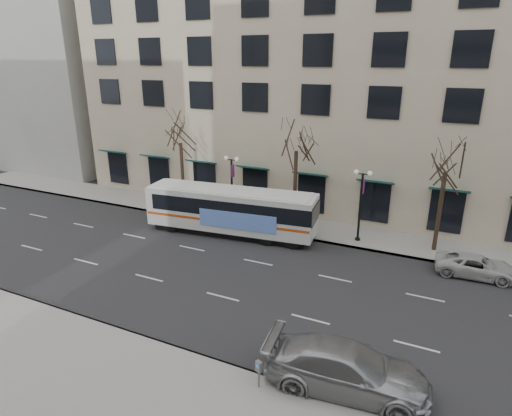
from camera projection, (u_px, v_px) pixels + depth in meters
The scene contains 13 objects.
ground at pixel (242, 278), 25.23m from camera, with size 160.00×160.00×0.00m, color black.
sidewalk_far at pixel (360, 237), 30.89m from camera, with size 80.00×4.00×0.15m, color gray.
building_hotel at pixel (323, 61), 40.00m from camera, with size 40.00×20.00×24.00m, color #BBA68F.
building_far_upblock at pixel (47, 44), 53.77m from camera, with size 28.00×20.00×28.00m, color #999993.
tree_far_left at pixel (180, 131), 34.54m from camera, with size 3.60×3.60×8.34m.
tree_far_mid at pixel (297, 138), 30.46m from camera, with size 3.60×3.60×8.55m.
tree_far_right at pixel (448, 158), 26.61m from camera, with size 3.60×3.60×8.06m.
lamp_post_left at pixel (232, 185), 33.26m from camera, with size 1.22×0.45×5.21m.
lamp_post_right at pixel (361, 202), 29.25m from camera, with size 1.22×0.45×5.21m.
city_bus at pixel (232, 210), 31.08m from camera, with size 12.72×4.07×3.39m.
silver_car at pixel (347, 369), 16.53m from camera, with size 2.60×6.38×1.85m, color #A1A3A8.
white_pickup at pixel (476, 266), 25.32m from camera, with size 2.11×4.58×1.27m, color #B9B9B9.
pay_station at pixel (259, 369), 16.41m from camera, with size 0.30×0.25×1.18m.
Camera 1 is at (10.29, -19.95, 12.27)m, focal length 30.00 mm.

